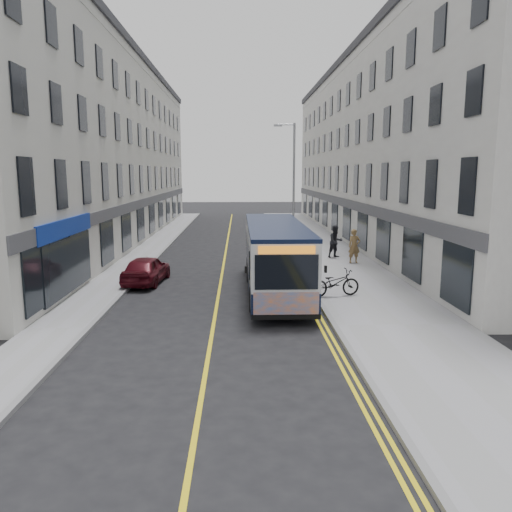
{
  "coord_description": "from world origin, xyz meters",
  "views": [
    {
      "loc": [
        0.88,
        -16.84,
        5.05
      ],
      "look_at": [
        1.58,
        3.71,
        1.6
      ],
      "focal_mm": 35.0,
      "sensor_mm": 36.0,
      "label": 1
    }
  ],
  "objects": [
    {
      "name": "ground",
      "position": [
        0.0,
        0.0,
        0.0
      ],
      "size": [
        140.0,
        140.0,
        0.0
      ],
      "primitive_type": "plane",
      "color": "black",
      "rests_on": "ground"
    },
    {
      "name": "pavement_east",
      "position": [
        6.25,
        12.0,
        0.06
      ],
      "size": [
        4.5,
        64.0,
        0.12
      ],
      "primitive_type": "cube",
      "color": "gray",
      "rests_on": "ground"
    },
    {
      "name": "pavement_west",
      "position": [
        -5.0,
        12.0,
        0.06
      ],
      "size": [
        2.0,
        64.0,
        0.12
      ],
      "primitive_type": "cube",
      "color": "gray",
      "rests_on": "ground"
    },
    {
      "name": "kerb_east",
      "position": [
        4.0,
        12.0,
        0.07
      ],
      "size": [
        0.18,
        64.0,
        0.13
      ],
      "primitive_type": "cube",
      "color": "slate",
      "rests_on": "ground"
    },
    {
      "name": "kerb_west",
      "position": [
        -4.0,
        12.0,
        0.07
      ],
      "size": [
        0.18,
        64.0,
        0.13
      ],
      "primitive_type": "cube",
      "color": "slate",
      "rests_on": "ground"
    },
    {
      "name": "road_centre_line",
      "position": [
        0.0,
        12.0,
        0.0
      ],
      "size": [
        0.12,
        64.0,
        0.01
      ],
      "primitive_type": "cube",
      "color": "yellow",
      "rests_on": "ground"
    },
    {
      "name": "road_dbl_yellow_inner",
      "position": [
        3.55,
        12.0,
        0.0
      ],
      "size": [
        0.1,
        64.0,
        0.01
      ],
      "primitive_type": "cube",
      "color": "yellow",
      "rests_on": "ground"
    },
    {
      "name": "road_dbl_yellow_outer",
      "position": [
        3.75,
        12.0,
        0.0
      ],
      "size": [
        0.1,
        64.0,
        0.01
      ],
      "primitive_type": "cube",
      "color": "yellow",
      "rests_on": "ground"
    },
    {
      "name": "terrace_east",
      "position": [
        11.5,
        21.0,
        6.5
      ],
      "size": [
        6.0,
        46.0,
        13.0
      ],
      "primitive_type": "cube",
      "color": "silver",
      "rests_on": "ground"
    },
    {
      "name": "terrace_west",
      "position": [
        -9.0,
        21.0,
        6.5
      ],
      "size": [
        6.0,
        46.0,
        13.0
      ],
      "primitive_type": "cube",
      "color": "beige",
      "rests_on": "ground"
    },
    {
      "name": "streetlamp",
      "position": [
        4.17,
        14.0,
        4.38
      ],
      "size": [
        1.32,
        0.18,
        8.0
      ],
      "color": "#989AA0",
      "rests_on": "ground"
    },
    {
      "name": "city_bus",
      "position": [
        2.4,
        3.94,
        1.61
      ],
      "size": [
        2.37,
        10.11,
        2.94
      ],
      "color": "black",
      "rests_on": "ground"
    },
    {
      "name": "bicycle",
      "position": [
        4.72,
        2.62,
        0.67
      ],
      "size": [
        2.19,
        1.15,
        1.09
      ],
      "primitive_type": "imported",
      "rotation": [
        0.0,
        0.0,
        1.79
      ],
      "color": "black",
      "rests_on": "pavement_east"
    },
    {
      "name": "pedestrian_near",
      "position": [
        7.21,
        10.1,
        1.05
      ],
      "size": [
        0.74,
        0.54,
        1.86
      ],
      "primitive_type": "imported",
      "rotation": [
        0.0,
        0.0,
        0.14
      ],
      "color": "olive",
      "rests_on": "pavement_east"
    },
    {
      "name": "pedestrian_far",
      "position": [
        6.53,
        11.91,
        1.06
      ],
      "size": [
        1.12,
        1.02,
        1.88
      ],
      "primitive_type": "imported",
      "rotation": [
        0.0,
        0.0,
        0.41
      ],
      "color": "black",
      "rests_on": "pavement_east"
    },
    {
      "name": "car_white",
      "position": [
        3.2,
        21.05,
        0.79
      ],
      "size": [
        1.7,
        4.79,
        1.58
      ],
      "primitive_type": "imported",
      "rotation": [
        0.0,
        0.0,
        -0.01
      ],
      "color": "white",
      "rests_on": "ground"
    },
    {
      "name": "car_maroon",
      "position": [
        -3.4,
        5.81,
        0.65
      ],
      "size": [
        1.93,
        3.96,
        1.3
      ],
      "primitive_type": "imported",
      "rotation": [
        0.0,
        0.0,
        3.04
      ],
      "color": "#4A0C15",
      "rests_on": "ground"
    }
  ]
}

